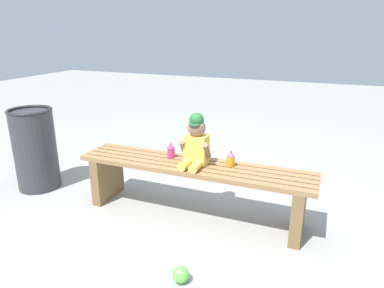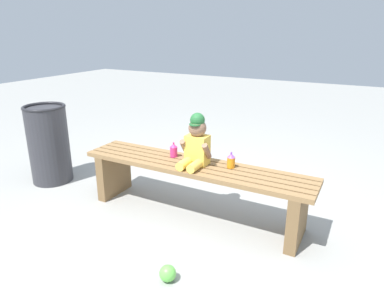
% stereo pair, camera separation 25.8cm
% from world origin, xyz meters
% --- Properties ---
extents(ground_plane, '(16.00, 16.00, 0.00)m').
position_xyz_m(ground_plane, '(0.00, 0.00, 0.00)').
color(ground_plane, '#999993').
extents(park_bench, '(1.87, 0.37, 0.44)m').
position_xyz_m(park_bench, '(0.00, -0.00, 0.30)').
color(park_bench, olive).
rests_on(park_bench, ground_plane).
extents(child_figure, '(0.23, 0.27, 0.40)m').
position_xyz_m(child_figure, '(0.02, 0.00, 0.62)').
color(child_figure, '#F2C64C').
rests_on(child_figure, park_bench).
extents(sippy_cup_left, '(0.06, 0.06, 0.12)m').
position_xyz_m(sippy_cup_left, '(-0.22, 0.07, 0.50)').
color(sippy_cup_left, '#E5337F').
rests_on(sippy_cup_left, park_bench).
extents(sippy_cup_right, '(0.06, 0.06, 0.12)m').
position_xyz_m(sippy_cup_right, '(0.28, 0.07, 0.50)').
color(sippy_cup_right, orange).
rests_on(sippy_cup_right, park_bench).
extents(toy_ball, '(0.10, 0.10, 0.10)m').
position_xyz_m(toy_ball, '(0.23, -0.77, 0.05)').
color(toy_ball, '#66CC4C').
rests_on(toy_ball, ground_plane).
extents(trash_bin, '(0.39, 0.39, 0.76)m').
position_xyz_m(trash_bin, '(-1.55, -0.06, 0.38)').
color(trash_bin, '#333338').
rests_on(trash_bin, ground_plane).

